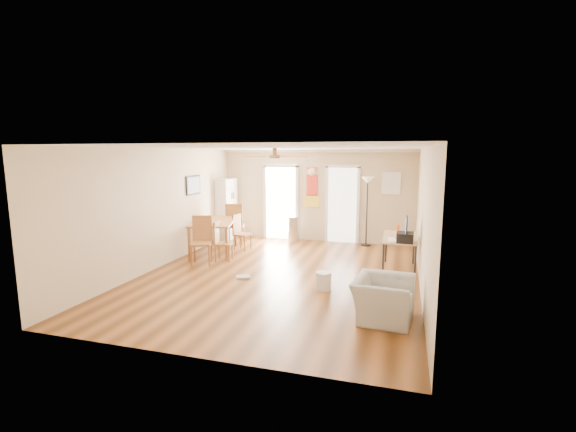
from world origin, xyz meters
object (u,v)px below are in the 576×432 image
(dining_chair_right_a, at_px, (242,232))
(wastebasket_a, at_px, (323,281))
(trash_can, at_px, (294,229))
(armchair, at_px, (383,299))
(torchiere_lamp, at_px, (367,212))
(dining_chair_near, at_px, (201,241))
(computer_desk, at_px, (399,254))
(dining_table, at_px, (214,237))
(bookshelf, at_px, (227,209))
(dining_chair_far, at_px, (235,223))
(dining_chair_right_b, at_px, (224,241))
(printer, at_px, (405,237))

(dining_chair_right_a, height_order, wastebasket_a, dining_chair_right_a)
(trash_can, height_order, armchair, trash_can)
(armchair, bearing_deg, torchiere_lamp, 14.10)
(dining_chair_near, distance_m, wastebasket_a, 3.15)
(computer_desk, xyz_separation_m, wastebasket_a, (-1.32, -1.64, -0.21))
(dining_table, distance_m, wastebasket_a, 3.74)
(torchiere_lamp, relative_size, wastebasket_a, 5.64)
(bookshelf, relative_size, dining_chair_far, 1.56)
(dining_table, relative_size, torchiere_lamp, 0.88)
(torchiere_lamp, distance_m, armchair, 4.99)
(torchiere_lamp, height_order, computer_desk, torchiere_lamp)
(trash_can, bearing_deg, dining_chair_right_b, -112.86)
(computer_desk, relative_size, wastebasket_a, 4.17)
(dining_chair_right_a, height_order, dining_chair_far, dining_chair_far)
(dining_chair_right_b, relative_size, wastebasket_a, 2.76)
(bookshelf, distance_m, dining_table, 1.76)
(dining_chair_right_a, distance_m, dining_chair_far, 0.80)
(wastebasket_a, bearing_deg, bookshelf, 134.93)
(bookshelf, relative_size, printer, 4.74)
(dining_chair_right_b, distance_m, trash_can, 2.63)
(torchiere_lamp, relative_size, armchair, 1.94)
(dining_chair_right_a, bearing_deg, torchiere_lamp, -56.65)
(dining_chair_right_b, xyz_separation_m, printer, (4.05, -0.21, 0.38))
(dining_chair_far, xyz_separation_m, printer, (4.53, -1.96, 0.27))
(dining_chair_near, height_order, armchair, dining_chair_near)
(dining_chair_right_a, bearing_deg, computer_desk, -93.04)
(bookshelf, relative_size, dining_chair_near, 1.64)
(bookshelf, distance_m, dining_chair_right_a, 1.54)
(dining_chair_near, xyz_separation_m, printer, (4.40, 0.21, 0.30))
(dining_chair_right_b, distance_m, armchair, 4.44)
(dining_chair_right_a, xyz_separation_m, dining_chair_far, (-0.48, 0.63, 0.11))
(wastebasket_a, bearing_deg, dining_chair_near, 162.74)
(computer_desk, bearing_deg, torchiere_lamp, 112.06)
(dining_table, xyz_separation_m, trash_can, (1.57, 1.82, -0.05))
(trash_can, bearing_deg, dining_chair_near, -115.85)
(dining_chair_near, bearing_deg, dining_table, 81.02)
(dining_chair_right_b, relative_size, trash_can, 1.25)
(bookshelf, relative_size, dining_table, 1.07)
(armchair, bearing_deg, bookshelf, 51.44)
(dining_chair_near, xyz_separation_m, trash_can, (1.38, 2.84, -0.17))
(computer_desk, bearing_deg, printer, -79.20)
(dining_chair_near, xyz_separation_m, wastebasket_a, (2.99, -0.93, -0.37))
(bookshelf, height_order, torchiere_lamp, torchiere_lamp)
(dining_chair_near, relative_size, computer_desk, 0.78)
(torchiere_lamp, relative_size, computer_desk, 1.35)
(computer_desk, distance_m, printer, 0.70)
(dining_chair_right_a, relative_size, dining_chair_near, 0.85)
(bookshelf, distance_m, dining_chair_far, 0.76)
(dining_chair_far, bearing_deg, dining_chair_right_b, 89.51)
(bookshelf, xyz_separation_m, torchiere_lamp, (4.01, 0.27, 0.05))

